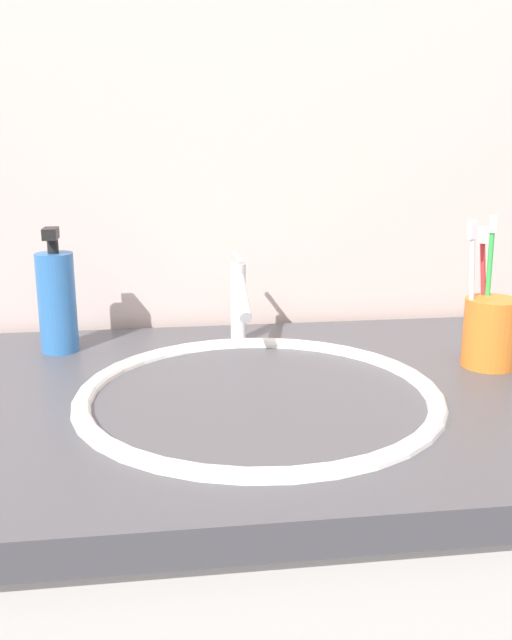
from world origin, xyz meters
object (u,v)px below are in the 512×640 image
(toothbrush_cup, at_px, (490,333))
(toothbrush_green, at_px, (489,279))
(faucet, at_px, (239,300))
(toothbrush_white, at_px, (472,284))
(toothbrush_red, at_px, (483,284))
(soap_dispenser, at_px, (57,300))

(toothbrush_cup, xyz_separation_m, toothbrush_green, (0.00, 0.02, 0.07))
(faucet, bearing_deg, toothbrush_white, -25.74)
(toothbrush_red, bearing_deg, faucet, 160.82)
(faucet, relative_size, toothbrush_cup, 1.50)
(toothbrush_green, xyz_separation_m, toothbrush_white, (-0.04, -0.02, -0.00))
(toothbrush_green, relative_size, toothbrush_red, 1.08)
(toothbrush_green, distance_m, toothbrush_white, 0.04)
(toothbrush_white, bearing_deg, toothbrush_cup, -0.01)
(faucet, relative_size, soap_dispenser, 0.77)
(toothbrush_green, relative_size, toothbrush_white, 1.01)
(faucet, bearing_deg, toothbrush_cup, -23.47)
(toothbrush_red, bearing_deg, toothbrush_white, -136.36)
(toothbrush_red, bearing_deg, soap_dispenser, 168.49)
(toothbrush_green, distance_m, toothbrush_red, 0.01)
(toothbrush_cup, bearing_deg, faucet, 156.53)
(toothbrush_cup, relative_size, soap_dispenser, 0.52)
(toothbrush_green, height_order, soap_dispenser, toothbrush_green)
(faucet, height_order, toothbrush_cup, faucet)
(toothbrush_white, bearing_deg, toothbrush_red, 43.64)
(toothbrush_white, height_order, soap_dispenser, toothbrush_white)
(toothbrush_red, bearing_deg, toothbrush_cup, -85.88)
(toothbrush_cup, bearing_deg, toothbrush_green, 83.75)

